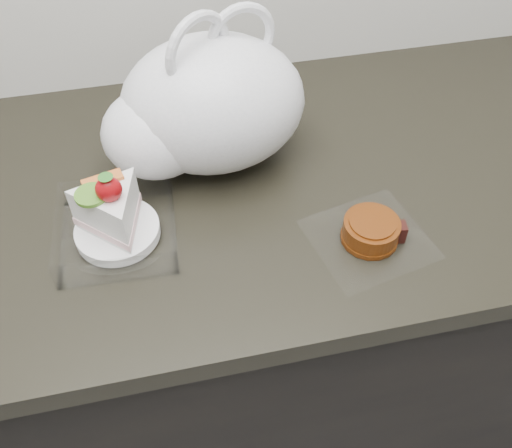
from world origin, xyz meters
TOP-DOWN VIEW (x-y plane):
  - counter at (0.00, 1.69)m, footprint 2.04×0.64m
  - cake_tray at (-0.08, 1.60)m, footprint 0.18×0.18m
  - mooncake_wrap at (0.28, 1.52)m, footprint 0.19×0.19m
  - plastic_bag at (0.07, 1.75)m, footprint 0.38×0.32m

SIDE VIEW (x-z plane):
  - counter at x=0.00m, z-range 0.00..0.90m
  - mooncake_wrap at x=0.28m, z-range 0.90..0.94m
  - cake_tray at x=-0.08m, z-range 0.87..1.00m
  - plastic_bag at x=0.07m, z-range 0.87..1.14m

